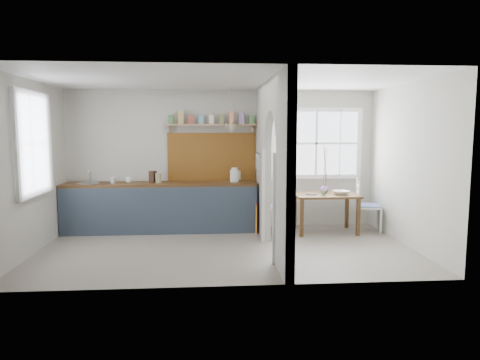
{
  "coord_description": "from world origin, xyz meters",
  "views": [
    {
      "loc": [
        -0.27,
        -6.52,
        1.85
      ],
      "look_at": [
        0.26,
        0.54,
        1.03
      ],
      "focal_mm": 32.0,
      "sensor_mm": 36.0,
      "label": 1
    }
  ],
  "objects": [
    {
      "name": "counter",
      "position": [
        -1.13,
        1.33,
        0.46
      ],
      "size": [
        3.5,
        0.6,
        0.9
      ],
      "color": "brown",
      "rests_on": "floor"
    },
    {
      "name": "bowl",
      "position": [
        2.11,
        0.92,
        0.74
      ],
      "size": [
        0.35,
        0.35,
        0.07
      ],
      "primitive_type": "imported",
      "rotation": [
        0.0,
        0.0,
        0.27
      ],
      "color": "white",
      "rests_on": "dining_table"
    },
    {
      "name": "backsplash",
      "position": [
        -0.2,
        1.58,
        1.35
      ],
      "size": [
        1.65,
        0.03,
        0.9
      ],
      "primitive_type": "cube",
      "color": "brown",
      "rests_on": "walls"
    },
    {
      "name": "knife_block",
      "position": [
        -1.28,
        1.35,
        1.01
      ],
      "size": [
        0.14,
        0.16,
        0.21
      ],
      "primitive_type": "cube",
      "rotation": [
        0.0,
        0.0,
        -0.36
      ],
      "color": "#391F13",
      "rests_on": "counter"
    },
    {
      "name": "kitchen_window",
      "position": [
        -2.87,
        0.0,
        1.65
      ],
      "size": [
        0.1,
        1.16,
        1.5
      ],
      "primitive_type": null,
      "color": "white",
      "rests_on": "walls"
    },
    {
      "name": "nook_window",
      "position": [
        1.8,
        1.56,
        1.6
      ],
      "size": [
        1.76,
        0.1,
        1.3
      ],
      "primitive_type": null,
      "color": "white",
      "rests_on": "walls"
    },
    {
      "name": "ceiling",
      "position": [
        0.0,
        0.0,
        2.6
      ],
      "size": [
        5.8,
        3.2,
        0.01
      ],
      "primitive_type": "cube",
      "color": "beige",
      "rests_on": "walls"
    },
    {
      "name": "sink",
      "position": [
        -2.43,
        1.3,
        0.89
      ],
      "size": [
        0.4,
        0.4,
        0.02
      ],
      "primitive_type": "cylinder",
      "color": "silver",
      "rests_on": "counter"
    },
    {
      "name": "chair_left",
      "position": [
        0.98,
        0.99,
        0.49
      ],
      "size": [
        0.58,
        0.58,
        0.99
      ],
      "primitive_type": null,
      "rotation": [
        0.0,
        0.0,
        -1.23
      ],
      "color": "white",
      "rests_on": "floor"
    },
    {
      "name": "walls",
      "position": [
        0.0,
        0.0,
        1.3
      ],
      "size": [
        5.81,
        3.21,
        2.6
      ],
      "color": "beige",
      "rests_on": "floor"
    },
    {
      "name": "chair_right",
      "position": [
        2.67,
        1.05,
        0.47
      ],
      "size": [
        0.53,
        0.53,
        0.95
      ],
      "primitive_type": null,
      "rotation": [
        0.0,
        0.0,
        1.32
      ],
      "color": "white",
      "rests_on": "floor"
    },
    {
      "name": "partition",
      "position": [
        0.7,
        0.06,
        1.45
      ],
      "size": [
        0.12,
        3.2,
        2.6
      ],
      "color": "beige",
      "rests_on": "floor"
    },
    {
      "name": "vase",
      "position": [
        1.86,
        1.15,
        0.79
      ],
      "size": [
        0.21,
        0.21,
        0.17
      ],
      "primitive_type": "imported",
      "rotation": [
        0.0,
        0.0,
        -0.39
      ],
      "color": "#623573",
      "rests_on": "dining_table"
    },
    {
      "name": "towel_magenta",
      "position": [
        0.58,
        0.98,
        0.28
      ],
      "size": [
        0.02,
        0.03,
        0.56
      ],
      "primitive_type": "cube",
      "color": "#A2244D",
      "rests_on": "counter"
    },
    {
      "name": "utensil_rail",
      "position": [
        0.61,
        0.9,
        1.45
      ],
      "size": [
        0.02,
        0.5,
        0.02
      ],
      "primitive_type": "cylinder",
      "rotation": [
        1.57,
        0.0,
        0.0
      ],
      "color": "silver",
      "rests_on": "partition"
    },
    {
      "name": "floor",
      "position": [
        0.0,
        0.0,
        0.0
      ],
      "size": [
        5.8,
        3.2,
        0.01
      ],
      "primitive_type": "cube",
      "color": "gray",
      "rests_on": "ground"
    },
    {
      "name": "dining_table",
      "position": [
        1.85,
        1.0,
        0.35
      ],
      "size": [
        1.13,
        0.76,
        0.7
      ],
      "primitive_type": null,
      "rotation": [
        0.0,
        0.0,
        -0.01
      ],
      "color": "brown",
      "rests_on": "floor"
    },
    {
      "name": "kettle",
      "position": [
        0.21,
        1.32,
        1.03
      ],
      "size": [
        0.23,
        0.19,
        0.27
      ],
      "primitive_type": null,
      "rotation": [
        0.0,
        0.0,
        -0.07
      ],
      "color": "white",
      "rests_on": "counter"
    },
    {
      "name": "shelf",
      "position": [
        -0.2,
        1.49,
        2.01
      ],
      "size": [
        1.75,
        0.2,
        0.21
      ],
      "color": "tan",
      "rests_on": "walls"
    },
    {
      "name": "towel_orange",
      "position": [
        0.58,
        0.95,
        0.25
      ],
      "size": [
        0.02,
        0.03,
        0.54
      ],
      "primitive_type": "cube",
      "color": "orange",
      "rests_on": "counter"
    },
    {
      "name": "plate",
      "position": [
        1.57,
        0.95,
        0.71
      ],
      "size": [
        0.25,
        0.25,
        0.02
      ],
      "primitive_type": "cylinder",
      "rotation": [
        0.0,
        0.0,
        0.28
      ],
      "color": "#382C2C",
      "rests_on": "dining_table"
    },
    {
      "name": "mug_b",
      "position": [
        -1.72,
        1.33,
        0.95
      ],
      "size": [
        0.16,
        0.16,
        0.11
      ],
      "primitive_type": "imported",
      "rotation": [
        0.0,
        0.0,
        0.27
      ],
      "color": "white",
      "rests_on": "counter"
    },
    {
      "name": "pendant_lamp",
      "position": [
        0.15,
        1.15,
        1.88
      ],
      "size": [
        0.26,
        0.26,
        0.16
      ],
      "primitive_type": "cone",
      "color": "beige",
      "rests_on": "ceiling"
    },
    {
      "name": "mug_a",
      "position": [
        -1.98,
        1.23,
        0.96
      ],
      "size": [
        0.14,
        0.14,
        0.12
      ],
      "primitive_type": "imported",
      "rotation": [
        0.0,
        0.0,
        0.11
      ],
      "color": "silver",
      "rests_on": "counter"
    },
    {
      "name": "jar",
      "position": [
        -1.18,
        1.3,
        0.98
      ],
      "size": [
        0.13,
        0.13,
        0.17
      ],
      "primitive_type": "cylinder",
      "rotation": [
        0.0,
        0.0,
        -0.22
      ],
      "color": "tan",
      "rests_on": "counter"
    },
    {
      "name": "table_cup",
      "position": [
        1.78,
        0.88,
        0.75
      ],
      "size": [
        0.11,
        0.11,
        0.09
      ],
      "primitive_type": "imported",
      "rotation": [
        0.0,
        0.0,
        -0.15
      ],
      "color": "#6BA76E",
      "rests_on": "dining_table"
    }
  ]
}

